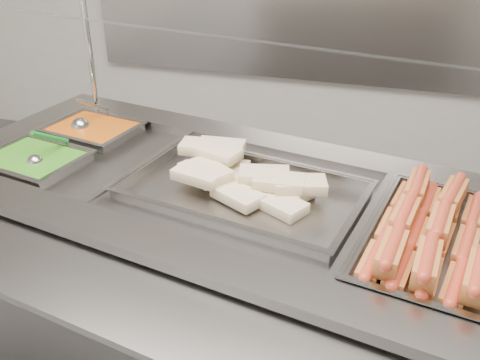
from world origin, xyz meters
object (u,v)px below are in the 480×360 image
(sneeze_guard, at_px, (259,46))
(ladle, at_px, (81,125))
(serving_spoon, at_px, (38,158))
(pan_wraps, at_px, (243,195))
(steam_counter, at_px, (227,298))
(pan_hotdogs, at_px, (437,251))

(sneeze_guard, xyz_separation_m, ladle, (-0.70, 0.04, -0.36))
(sneeze_guard, distance_m, serving_spoon, 0.81)
(pan_wraps, distance_m, serving_spoon, 0.70)
(pan_wraps, bearing_deg, steam_counter, 169.39)
(steam_counter, bearing_deg, sneeze_guard, 79.40)
(pan_wraps, relative_size, serving_spoon, 4.13)
(steam_counter, xyz_separation_m, sneeze_guard, (0.04, 0.22, 0.82))
(pan_hotdogs, bearing_deg, pan_wraps, 169.39)
(sneeze_guard, height_order, pan_hotdogs, sneeze_guard)
(pan_hotdogs, bearing_deg, sneeze_guard, 150.11)
(pan_wraps, relative_size, ladle, 3.81)
(pan_wraps, bearing_deg, serving_spoon, -178.09)
(steam_counter, height_order, sneeze_guard, sneeze_guard)
(sneeze_guard, bearing_deg, serving_spoon, -159.68)
(pan_hotdogs, height_order, serving_spoon, serving_spoon)
(sneeze_guard, relative_size, ladle, 8.61)
(steam_counter, distance_m, serving_spoon, 0.79)
(steam_counter, bearing_deg, pan_hotdogs, -10.61)
(steam_counter, distance_m, pan_wraps, 0.43)
(pan_hotdogs, bearing_deg, ladle, 163.70)
(steam_counter, relative_size, pan_wraps, 2.70)
(sneeze_guard, height_order, pan_wraps, sneeze_guard)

